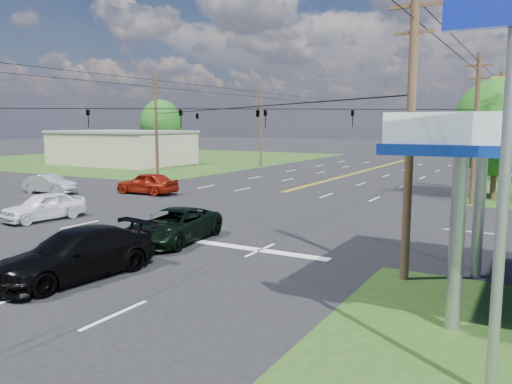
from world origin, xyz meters
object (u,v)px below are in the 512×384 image
Objects in this scene: pole_se at (410,130)px; pickup_white at (44,206)px; sedan_silver at (50,184)px; pole_right_far at (498,123)px; pickup_dkgreen at (174,226)px; pole_left_far at (261,124)px; tree_right_a at (497,128)px; retail_nw at (122,149)px; tree_far_l at (161,124)px; suv_black at (77,254)px; pole_nw at (156,126)px; pole_ne at (475,127)px.

pole_se reaches higher than pickup_white.
pole_se is 2.23× the size of sedan_silver.
pole_right_far is 38.11m from pickup_dkgreen.
pole_se is 0.95× the size of pole_left_far.
tree_right_a is at bearing 55.32° from pickup_dkgreen.
retail_nw reaches higher than pickup_dkgreen.
pole_right_far is 16.03m from tree_right_a.
tree_far_l is 37.52m from sedan_silver.
pole_left_far is at bearing 118.85° from suv_black.
tree_right_a is 23.63m from pickup_dkgreen.
pole_left_far is 29.39m from sedan_silver.
pickup_dkgreen is at bearing -42.75° from retail_nw.
pickup_dkgreen is 5.67m from suv_black.
pole_se is 1.00× the size of pole_nw.
retail_nw is 1.96× the size of tree_right_a.
tree_far_l is at bearing 137.66° from pole_se.
pole_ne is at bearing -27.07° from tree_far_l.
pickup_white is (6.76, -36.00, -4.43)m from pole_left_far.
pole_right_far is (43.00, 6.00, 3.17)m from retail_nw.
retail_nw is 1.60× the size of pole_right_far.
pole_ne is at bearing -74.33° from sedan_silver.
pickup_dkgreen is 19.23m from sedan_silver.
tree_right_a reaches higher than sedan_silver.
pickup_white is at bearing -133.73° from sedan_silver.
pole_ne reaches higher than tree_right_a.
pickup_white is (-20.24, -20.00, -4.13)m from tree_right_a.
pole_left_far reaches higher than tree_far_l.
pole_se reaches higher than retail_nw.
pole_right_far is 1.93× the size of pickup_dkgreen.
retail_nw is 27.65m from sedan_silver.
pole_nw reaches higher than pickup_dkgreen.
pole_left_far reaches higher than pole_nw.
pole_se is at bearing -110.28° from sedan_silver.
pickup_dkgreen is (-10.00, -36.50, -4.45)m from pole_right_far.
pole_se and pole_ne have the same top height.
tree_far_l reaches higher than retail_nw.
pole_nw is at bearing 119.41° from pickup_white.
pole_se is 10.86m from pickup_dkgreen.
pickup_dkgreen is at bearing 177.14° from pole_se.
tree_far_l is (-45.00, 4.00, 0.03)m from pole_right_far.
pickup_white is (-19.24, -17.00, -4.17)m from pole_ne.
tree_right_a is at bearing -23.50° from tree_far_l.
retail_nw is 2.86× the size of suv_black.
pickup_dkgreen is at bearing 101.95° from suv_black.
pole_nw reaches higher than pickup_white.
retail_nw is 1.60× the size of pole_left_far.
suv_black is 22.41m from sedan_silver.
pole_left_far reaches higher than retail_nw.
pole_nw is at bearing -90.00° from pole_left_far.
tree_far_l reaches higher than suv_black.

